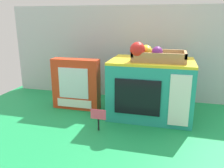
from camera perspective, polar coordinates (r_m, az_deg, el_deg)
ground_plane at (r=1.27m, az=3.46°, el=-6.76°), size 1.70×1.70×0.00m
display_back_panel at (r=1.44m, az=5.66°, el=7.52°), size 1.61×0.03×0.56m
toy_microwave at (r=1.19m, az=9.49°, el=-1.04°), size 0.40×0.28×0.29m
food_groups_crate at (r=1.12m, az=9.87°, el=7.15°), size 0.26×0.17×0.09m
cookie_set_box at (r=1.29m, az=-8.78°, el=-0.02°), size 0.26×0.07×0.28m
price_sign at (r=1.04m, az=-3.38°, el=-7.95°), size 0.07×0.01×0.10m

